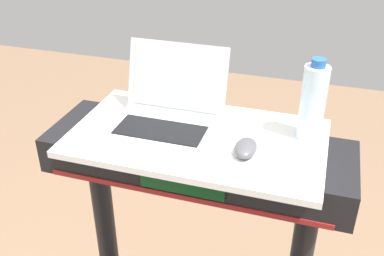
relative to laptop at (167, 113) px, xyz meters
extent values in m
cube|color=black|center=(0.10, -0.02, -0.12)|extent=(0.90, 0.28, 0.11)
cube|color=#0C3F19|center=(0.10, -0.16, -0.12)|extent=(0.24, 0.01, 0.06)
cube|color=maroon|center=(0.10, -0.16, -0.17)|extent=(0.81, 0.00, 0.02)
cube|color=white|center=(0.10, -0.02, -0.06)|extent=(0.73, 0.41, 0.02)
cube|color=#B7B7BC|center=(0.00, -0.04, -0.04)|extent=(0.31, 0.21, 0.02)
cube|color=black|center=(0.00, -0.06, -0.03)|extent=(0.25, 0.12, 0.00)
cube|color=#B7B7BC|center=(0.00, 0.09, 0.07)|extent=(0.31, 0.07, 0.20)
cube|color=#B2E0B7|center=(0.00, 0.09, 0.07)|extent=(0.27, 0.05, 0.18)
ellipsoid|color=#4C4C51|center=(0.25, -0.08, -0.03)|extent=(0.06, 0.10, 0.03)
cylinder|color=silver|center=(0.40, 0.06, 0.06)|extent=(0.07, 0.07, 0.21)
cylinder|color=#2659A5|center=(0.40, 0.06, 0.18)|extent=(0.04, 0.04, 0.02)
camera|label=1|loc=(0.42, -1.08, 0.61)|focal=41.81mm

